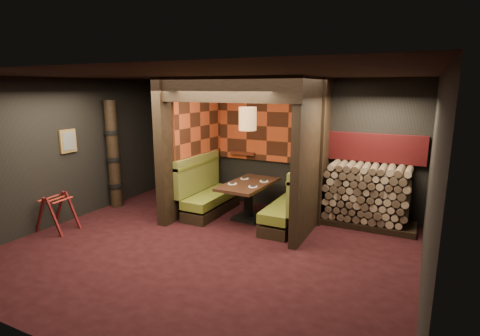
% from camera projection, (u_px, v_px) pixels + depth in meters
% --- Properties ---
extents(floor, '(6.50, 5.50, 0.02)m').
position_uv_depth(floor, '(206.00, 250.00, 6.27)').
color(floor, black).
rests_on(floor, ground).
extents(ceiling, '(6.50, 5.50, 0.02)m').
position_uv_depth(ceiling, '(202.00, 74.00, 5.67)').
color(ceiling, black).
rests_on(ceiling, ground).
extents(wall_back, '(6.50, 0.02, 2.85)m').
position_uv_depth(wall_back, '(269.00, 144.00, 8.38)').
color(wall_back, black).
rests_on(wall_back, ground).
extents(wall_front, '(6.50, 0.02, 2.85)m').
position_uv_depth(wall_front, '(50.00, 221.00, 3.56)').
color(wall_front, black).
rests_on(wall_front, ground).
extents(wall_left, '(0.02, 5.50, 2.85)m').
position_uv_depth(wall_left, '(63.00, 151.00, 7.39)').
color(wall_left, black).
rests_on(wall_left, ground).
extents(wall_right, '(0.02, 5.50, 2.85)m').
position_uv_depth(wall_right, '(432.00, 191.00, 4.55)').
color(wall_right, black).
rests_on(wall_right, ground).
extents(partition_left, '(0.20, 2.20, 2.85)m').
position_uv_depth(partition_left, '(191.00, 146.00, 8.00)').
color(partition_left, black).
rests_on(partition_left, floor).
extents(partition_right, '(0.15, 2.10, 2.85)m').
position_uv_depth(partition_right, '(313.00, 156.00, 6.89)').
color(partition_right, black).
rests_on(partition_right, floor).
extents(header_beam, '(2.85, 0.18, 0.44)m').
position_uv_depth(header_beam, '(223.00, 89.00, 6.34)').
color(header_beam, black).
rests_on(header_beam, partition_left).
extents(tapa_back_panel, '(2.40, 0.06, 1.55)m').
position_uv_depth(tapa_back_panel, '(267.00, 126.00, 8.27)').
color(tapa_back_panel, '#AE3D1B').
rests_on(tapa_back_panel, wall_back).
extents(tapa_side_panel, '(0.04, 1.85, 1.45)m').
position_uv_depth(tapa_side_panel, '(200.00, 126.00, 8.01)').
color(tapa_side_panel, '#AE3D1B').
rests_on(tapa_side_panel, partition_left).
extents(lacquer_shelf, '(0.60, 0.12, 0.07)m').
position_uv_depth(lacquer_shelf, '(243.00, 153.00, 8.60)').
color(lacquer_shelf, '#511F12').
rests_on(lacquer_shelf, wall_back).
extents(booth_bench_left, '(0.68, 1.60, 1.14)m').
position_uv_depth(booth_bench_left, '(207.00, 195.00, 8.05)').
color(booth_bench_left, black).
rests_on(booth_bench_left, floor).
extents(booth_bench_right, '(0.68, 1.60, 1.14)m').
position_uv_depth(booth_bench_right, '(291.00, 207.00, 7.23)').
color(booth_bench_right, black).
rests_on(booth_bench_right, floor).
extents(dining_table, '(0.86, 1.50, 0.77)m').
position_uv_depth(dining_table, '(248.00, 194.00, 7.62)').
color(dining_table, black).
rests_on(dining_table, floor).
extents(place_settings, '(0.66, 0.70, 0.03)m').
position_uv_depth(place_settings, '(248.00, 182.00, 7.57)').
color(place_settings, white).
rests_on(place_settings, dining_table).
extents(pendant_lamp, '(0.34, 0.34, 1.01)m').
position_uv_depth(pendant_lamp, '(248.00, 119.00, 7.25)').
color(pendant_lamp, olive).
rests_on(pendant_lamp, ceiling).
extents(framed_picture, '(0.05, 0.36, 0.46)m').
position_uv_depth(framed_picture, '(68.00, 141.00, 7.42)').
color(framed_picture, olive).
rests_on(framed_picture, wall_left).
extents(luggage_rack, '(0.73, 0.54, 0.76)m').
position_uv_depth(luggage_rack, '(57.00, 211.00, 7.05)').
color(luggage_rack, '#4F0F11').
rests_on(luggage_rack, floor).
extents(totem_column, '(0.31, 0.31, 2.40)m').
position_uv_depth(totem_column, '(113.00, 155.00, 8.31)').
color(totem_column, black).
rests_on(totem_column, floor).
extents(firewood_stack, '(1.73, 0.70, 1.22)m').
position_uv_depth(firewood_stack, '(370.00, 196.00, 7.20)').
color(firewood_stack, black).
rests_on(firewood_stack, floor).
extents(mosaic_header, '(1.83, 0.10, 0.56)m').
position_uv_depth(mosaic_header, '(376.00, 148.00, 7.30)').
color(mosaic_header, maroon).
rests_on(mosaic_header, wall_back).
extents(bay_front_post, '(0.08, 0.08, 2.85)m').
position_uv_depth(bay_front_post, '(321.00, 154.00, 7.08)').
color(bay_front_post, black).
rests_on(bay_front_post, floor).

